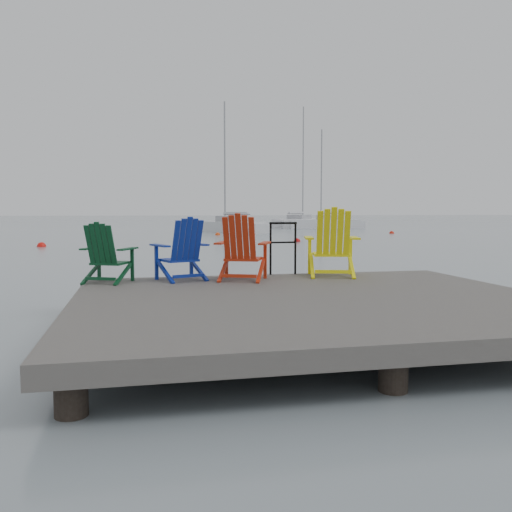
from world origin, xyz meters
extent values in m
plane|color=slate|center=(0.00, 0.00, 0.00)|extent=(400.00, 400.00, 0.00)
cube|color=#322F2D|center=(0.00, 0.00, 0.40)|extent=(6.00, 5.00, 0.20)
cylinder|color=black|center=(-2.70, -2.20, -0.30)|extent=(0.26, 0.26, 1.20)
cylinder|color=black|center=(0.00, -2.20, -0.30)|extent=(0.26, 0.26, 1.20)
cylinder|color=black|center=(-2.70, 2.20, -0.30)|extent=(0.26, 0.26, 1.20)
cylinder|color=black|center=(0.00, 2.20, -0.30)|extent=(0.26, 0.26, 1.20)
cylinder|color=black|center=(2.70, 2.20, -0.30)|extent=(0.26, 0.26, 1.20)
cylinder|color=black|center=(0.03, 2.45, 0.95)|extent=(0.04, 0.04, 0.90)
cylinder|color=black|center=(0.47, 2.45, 0.95)|extent=(0.04, 0.04, 0.90)
cylinder|color=black|center=(0.25, 2.45, 1.38)|extent=(0.48, 0.04, 0.04)
cylinder|color=black|center=(0.25, 2.45, 1.05)|extent=(0.44, 0.03, 0.03)
cube|color=#0B3C1E|center=(-2.60, 2.05, 0.79)|extent=(0.61, 0.58, 0.04)
cube|color=#0B3C1E|center=(-2.78, 2.32, 0.75)|extent=(0.06, 0.06, 0.50)
cube|color=#0B3C1E|center=(-2.27, 2.09, 0.75)|extent=(0.06, 0.06, 0.50)
cube|color=#0B3C1E|center=(-2.88, 2.15, 1.01)|extent=(0.32, 0.54, 0.02)
cube|color=#0B3C1E|center=(-2.33, 1.91, 1.01)|extent=(0.32, 0.54, 0.02)
cube|color=#0B3C1E|center=(-2.72, 1.78, 1.09)|extent=(0.50, 0.39, 0.61)
cube|color=navy|center=(-1.55, 2.10, 0.81)|extent=(0.64, 0.60, 0.04)
cube|color=navy|center=(-1.90, 2.17, 0.77)|extent=(0.06, 0.06, 0.54)
cube|color=navy|center=(-1.33, 2.38, 0.77)|extent=(0.06, 0.06, 0.54)
cube|color=navy|center=(-1.85, 1.97, 1.05)|extent=(0.31, 0.59, 0.03)
cube|color=navy|center=(-1.23, 2.19, 1.05)|extent=(0.31, 0.59, 0.03)
cube|color=navy|center=(-1.44, 1.81, 1.13)|extent=(0.53, 0.39, 0.66)
cube|color=#B8270D|center=(-0.55, 1.90, 0.83)|extent=(0.68, 0.64, 0.04)
cube|color=#B8270D|center=(-0.77, 2.20, 0.78)|extent=(0.06, 0.06, 0.57)
cube|color=#B8270D|center=(-0.18, 1.96, 0.78)|extent=(0.06, 0.06, 0.57)
cube|color=#B8270D|center=(-0.88, 2.01, 1.08)|extent=(0.34, 0.62, 0.03)
cube|color=#B8270D|center=(-0.24, 1.75, 1.08)|extent=(0.34, 0.62, 0.03)
cube|color=#B8270D|center=(-0.67, 1.59, 1.17)|extent=(0.56, 0.43, 0.70)
cube|color=#F9EF0D|center=(0.99, 2.10, 0.86)|extent=(0.70, 0.66, 0.04)
cube|color=#F9EF0D|center=(0.71, 2.40, 0.81)|extent=(0.07, 0.07, 0.62)
cube|color=#F9EF0D|center=(1.39, 2.22, 0.81)|extent=(0.07, 0.07, 0.62)
cube|color=#F9EF0D|center=(0.62, 2.18, 1.14)|extent=(0.30, 0.69, 0.03)
cube|color=#F9EF0D|center=(1.35, 1.98, 1.14)|extent=(0.30, 0.69, 0.03)
cube|color=#F9EF0D|center=(0.90, 1.75, 1.23)|extent=(0.60, 0.42, 0.76)
cube|color=silver|center=(4.46, 34.07, 0.25)|extent=(4.92, 7.25, 1.10)
cube|color=#9E9EA3|center=(4.63, 33.75, 0.95)|extent=(2.14, 2.51, 0.55)
cylinder|color=gray|center=(4.30, 34.39, 5.29)|extent=(0.12, 0.12, 8.98)
cube|color=silver|center=(14.26, 47.20, 0.25)|extent=(7.61, 8.61, 1.10)
cube|color=#9E9EA3|center=(13.97, 46.84, 0.95)|extent=(3.02, 3.18, 0.55)
cylinder|color=gray|center=(14.55, 47.55, 6.52)|extent=(0.12, 0.12, 11.45)
cube|color=silver|center=(14.93, 41.90, 0.25)|extent=(6.79, 2.31, 1.10)
cube|color=#9E9EA3|center=(15.27, 41.87, 0.95)|extent=(2.10, 1.38, 0.55)
cylinder|color=gray|center=(14.60, 41.93, 4.97)|extent=(0.12, 0.12, 8.33)
sphere|color=#B90A0C|center=(5.93, 20.63, 0.00)|extent=(0.35, 0.35, 0.35)
sphere|color=red|center=(-6.43, 19.20, 0.00)|extent=(0.40, 0.40, 0.40)
sphere|color=red|center=(15.50, 29.17, 0.00)|extent=(0.35, 0.35, 0.35)
sphere|color=#DB3F0C|center=(3.01, 29.35, 0.00)|extent=(0.35, 0.35, 0.35)
camera|label=1|loc=(-2.17, -6.49, 1.58)|focal=38.00mm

